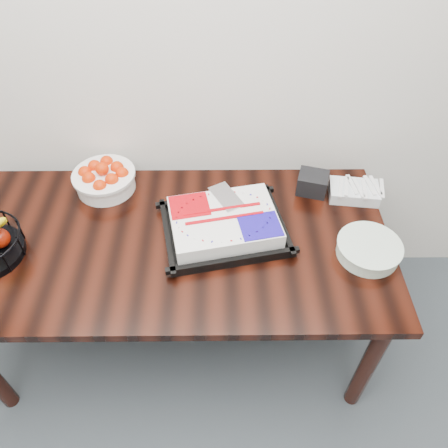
{
  "coord_description": "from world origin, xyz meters",
  "views": [
    {
      "loc": [
        0.2,
        0.79,
        2.11
      ],
      "look_at": [
        0.21,
        2.01,
        0.83
      ],
      "focal_mm": 35.0,
      "sensor_mm": 36.0,
      "label": 1
    }
  ],
  "objects_px": {
    "table": "(176,252)",
    "napkin_box": "(312,183)",
    "cake_tray": "(224,224)",
    "tangerine_bowl": "(104,175)",
    "plate_stack": "(368,249)"
  },
  "relations": [
    {
      "from": "table",
      "to": "cake_tray",
      "type": "distance_m",
      "value": 0.25
    },
    {
      "from": "tangerine_bowl",
      "to": "plate_stack",
      "type": "distance_m",
      "value": 1.2
    },
    {
      "from": "cake_tray",
      "to": "plate_stack",
      "type": "height_order",
      "value": "cake_tray"
    },
    {
      "from": "table",
      "to": "napkin_box",
      "type": "height_order",
      "value": "napkin_box"
    },
    {
      "from": "table",
      "to": "plate_stack",
      "type": "distance_m",
      "value": 0.8
    },
    {
      "from": "table",
      "to": "napkin_box",
      "type": "distance_m",
      "value": 0.7
    },
    {
      "from": "cake_tray",
      "to": "napkin_box",
      "type": "bearing_deg",
      "value": 32.27
    },
    {
      "from": "napkin_box",
      "to": "table",
      "type": "bearing_deg",
      "value": -154.35
    },
    {
      "from": "tangerine_bowl",
      "to": "plate_stack",
      "type": "relative_size",
      "value": 1.11
    },
    {
      "from": "tangerine_bowl",
      "to": "table",
      "type": "bearing_deg",
      "value": -43.53
    },
    {
      "from": "cake_tray",
      "to": "plate_stack",
      "type": "distance_m",
      "value": 0.59
    },
    {
      "from": "cake_tray",
      "to": "napkin_box",
      "type": "xyz_separation_m",
      "value": [
        0.41,
        0.26,
        0.0
      ]
    },
    {
      "from": "table",
      "to": "napkin_box",
      "type": "xyz_separation_m",
      "value": [
        0.61,
        0.3,
        0.13
      ]
    },
    {
      "from": "cake_tray",
      "to": "napkin_box",
      "type": "height_order",
      "value": "cake_tray"
    },
    {
      "from": "table",
      "to": "tangerine_bowl",
      "type": "height_order",
      "value": "tangerine_bowl"
    }
  ]
}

